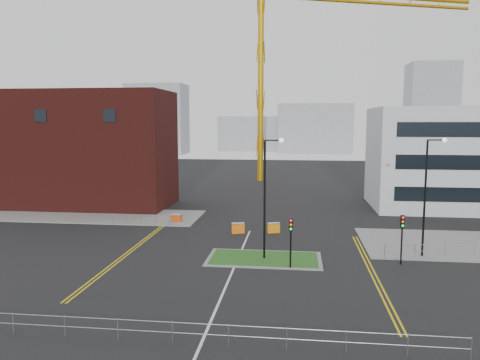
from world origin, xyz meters
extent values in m
plane|color=black|center=(0.00, 0.00, 0.00)|extent=(200.00, 200.00, 0.00)
cube|color=slate|center=(-20.00, 22.00, 0.06)|extent=(28.00, 8.00, 0.12)
cube|color=slate|center=(2.00, 8.00, 0.04)|extent=(8.60, 4.60, 0.08)
cube|color=#20531B|center=(2.00, 8.00, 0.06)|extent=(8.00, 4.00, 0.12)
cube|color=#4E1713|center=(-20.00, 28.00, 7.00)|extent=(18.00, 10.00, 14.00)
cube|color=black|center=(-24.00, 22.98, 11.00)|extent=(1.40, 0.10, 1.40)
cube|color=black|center=(-16.00, 22.98, 11.00)|extent=(1.40, 0.10, 1.40)
cube|color=#4E1713|center=(-32.00, 28.00, 5.00)|extent=(6.00, 10.00, 10.00)
cube|color=#2D3038|center=(-32.00, 28.00, 10.00)|extent=(6.40, 8.49, 8.49)
cylinder|color=#C4890B|center=(-2.00, 55.00, 16.22)|extent=(1.00, 1.00, 32.45)
cylinder|color=black|center=(2.00, 8.00, 4.50)|extent=(0.16, 0.16, 9.00)
cylinder|color=black|center=(2.60, 8.00, 9.00)|extent=(1.20, 0.10, 0.10)
sphere|color=silver|center=(3.20, 8.00, 9.00)|extent=(0.36, 0.36, 0.36)
cylinder|color=black|center=(14.00, 10.00, 4.50)|extent=(0.16, 0.16, 9.00)
cylinder|color=black|center=(14.60, 10.00, 9.00)|extent=(1.20, 0.10, 0.10)
sphere|color=silver|center=(15.20, 10.00, 9.00)|extent=(0.36, 0.36, 0.36)
cylinder|color=black|center=(4.00, 6.00, 1.50)|extent=(0.12, 0.12, 3.00)
cube|color=black|center=(4.00, 6.00, 3.20)|extent=(0.28, 0.22, 0.90)
sphere|color=red|center=(4.00, 5.87, 3.50)|extent=(0.18, 0.18, 0.18)
sphere|color=orange|center=(4.00, 5.87, 3.20)|extent=(0.18, 0.18, 0.18)
sphere|color=#0CCC33|center=(4.00, 5.87, 2.90)|extent=(0.18, 0.18, 0.18)
cylinder|color=black|center=(12.00, 8.00, 1.50)|extent=(0.12, 0.12, 3.00)
cube|color=black|center=(12.00, 8.00, 3.20)|extent=(0.28, 0.22, 0.90)
sphere|color=red|center=(12.00, 7.87, 3.50)|extent=(0.18, 0.18, 0.18)
sphere|color=orange|center=(12.00, 7.87, 3.20)|extent=(0.18, 0.18, 0.18)
sphere|color=#0CCC33|center=(12.00, 7.87, 2.90)|extent=(0.18, 0.18, 0.18)
cylinder|color=gray|center=(0.00, -6.00, 1.05)|extent=(24.00, 0.04, 0.04)
cylinder|color=gray|center=(0.00, -6.00, 0.55)|extent=(24.00, 0.04, 0.04)
cylinder|color=gray|center=(12.00, -6.00, 0.55)|extent=(0.05, 0.05, 1.10)
cylinder|color=gray|center=(-11.00, 18.00, 1.05)|extent=(6.00, 0.04, 0.04)
cylinder|color=gray|center=(-11.00, 18.00, 0.55)|extent=(6.00, 0.04, 0.04)
cylinder|color=gray|center=(-14.00, 18.00, 0.55)|extent=(0.05, 0.05, 1.10)
cylinder|color=gray|center=(-8.00, 18.00, 0.55)|extent=(0.05, 0.05, 1.10)
cylinder|color=gray|center=(11.00, 9.00, 0.55)|extent=(0.05, 0.05, 1.10)
cube|color=silver|center=(0.00, 2.00, 0.01)|extent=(0.15, 30.00, 0.01)
cube|color=gold|center=(-9.00, 10.00, 0.01)|extent=(0.12, 24.00, 0.01)
cube|color=gold|center=(-8.70, 10.00, 0.01)|extent=(0.12, 24.00, 0.01)
cube|color=gold|center=(9.50, 6.00, 0.01)|extent=(0.12, 20.00, 0.01)
cube|color=gold|center=(9.80, 6.00, 0.01)|extent=(0.12, 20.00, 0.01)
cube|color=gray|center=(-40.00, 120.00, 11.00)|extent=(18.00, 12.00, 22.00)
cube|color=gray|center=(10.00, 130.00, 8.00)|extent=(24.00, 12.00, 16.00)
cube|color=gray|center=(45.00, 125.00, 14.00)|extent=(14.00, 12.00, 28.00)
cube|color=gray|center=(-8.00, 140.00, 6.00)|extent=(30.00, 12.00, 12.00)
cube|color=#CA410B|center=(-7.88, 19.79, 0.45)|extent=(1.11, 0.51, 0.89)
cube|color=silver|center=(-7.88, 19.79, 0.85)|extent=(1.11, 0.51, 0.11)
cube|color=orange|center=(2.29, 16.57, 0.47)|extent=(1.20, 0.74, 0.95)
cube|color=silver|center=(2.29, 16.57, 0.90)|extent=(1.20, 0.74, 0.11)
cube|color=orange|center=(-1.00, 16.00, 0.49)|extent=(1.23, 0.74, 0.98)
cube|color=silver|center=(-1.00, 16.00, 0.93)|extent=(1.23, 0.74, 0.12)
camera|label=1|loc=(4.33, -26.30, 10.39)|focal=35.00mm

